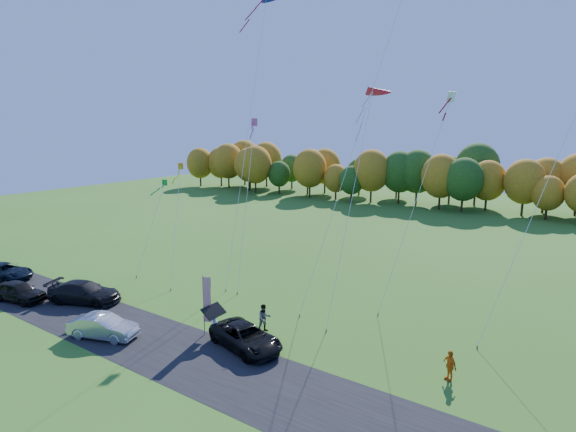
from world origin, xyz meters
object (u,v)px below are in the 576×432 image
Objects in this scene: black_suv at (246,337)px; person_east at (450,365)px; silver_sedan at (103,327)px; feather_flag at (206,299)px.

black_suv is 11.94m from person_east.
person_east reaches higher than black_suv.
feather_flag is (5.40, 4.04, 1.77)m from silver_sedan.
feather_flag is at bearing 104.78° from black_suv.
feather_flag reaches higher than person_east.
person_east is 15.18m from feather_flag.
feather_flag reaches higher than black_suv.
black_suv is 3.71m from feather_flag.
silver_sedan is 2.67× the size of person_east.
silver_sedan is 1.10× the size of feather_flag.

